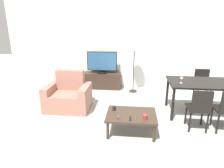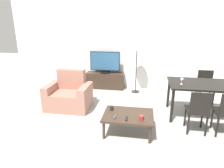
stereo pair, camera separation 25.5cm
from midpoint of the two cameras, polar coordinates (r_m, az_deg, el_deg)
ground_plane at (r=3.43m, az=-1.67°, el=-19.90°), size 18.00×18.00×0.00m
wall_back at (r=6.27m, az=2.76°, el=11.10°), size 7.53×0.06×2.70m
armchair at (r=5.01m, az=-13.80°, el=-3.49°), size 1.05×0.75×0.92m
tv_stand at (r=6.34m, az=-3.96°, el=0.97°), size 1.18×0.37×0.50m
tv at (r=6.19m, az=-4.08°, el=6.12°), size 0.92×0.32×0.67m
coffee_table at (r=3.88m, az=3.63°, el=-9.10°), size 0.95×0.70×0.38m
dining_table at (r=4.83m, az=22.96°, el=-0.44°), size 1.47×0.91×0.78m
dining_chair_near at (r=4.15m, az=22.02°, el=-6.23°), size 0.40×0.40×0.87m
dining_chair_far at (r=5.66m, az=23.16°, el=0.01°), size 0.40×0.40×0.87m
floor_lamp at (r=5.79m, az=5.16°, el=10.55°), size 0.37×0.37×1.56m
remote_primary at (r=3.73m, az=-0.14°, el=-9.35°), size 0.04×0.15×0.02m
remote_secondary at (r=3.68m, az=3.24°, el=-9.74°), size 0.04×0.15×0.02m
cup_white_near at (r=3.99m, az=-1.26°, el=-6.88°), size 0.07×0.07×0.09m
cup_colored_far at (r=3.69m, az=7.44°, el=-9.29°), size 0.09×0.09×0.08m
wine_glass_left at (r=4.54m, az=17.74°, el=1.48°), size 0.07×0.07×0.15m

